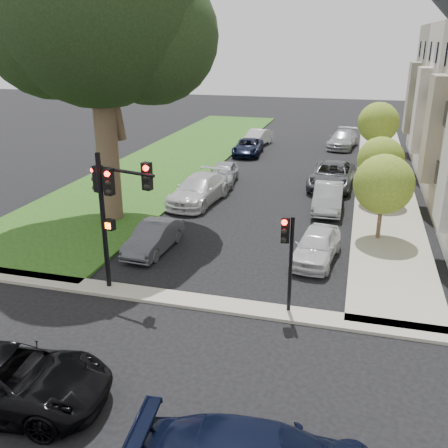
% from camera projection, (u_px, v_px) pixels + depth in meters
% --- Properties ---
extents(ground, '(140.00, 140.00, 0.00)m').
position_uv_depth(ground, '(184.00, 333.00, 16.21)').
color(ground, black).
rests_on(ground, ground).
extents(grass_strip, '(8.00, 44.00, 0.12)m').
position_uv_depth(grass_strip, '(178.00, 157.00, 40.11)').
color(grass_strip, '#194111').
rests_on(grass_strip, ground).
extents(sidewalk_right, '(3.50, 44.00, 0.12)m').
position_uv_depth(sidewalk_right, '(382.00, 169.00, 36.21)').
color(sidewalk_right, '#A9A08F').
rests_on(sidewalk_right, ground).
extents(sidewalk_cross, '(60.00, 1.00, 0.12)m').
position_uv_depth(sidewalk_cross, '(202.00, 302.00, 18.00)').
color(sidewalk_cross, '#A9A08F').
rests_on(sidewalk_cross, ground).
extents(eucalyptus, '(10.94, 9.92, 15.50)m').
position_uv_depth(eucalyptus, '(94.00, 1.00, 22.77)').
color(eucalyptus, '#463428').
rests_on(eucalyptus, ground).
extents(small_tree_a, '(2.75, 2.75, 4.13)m').
position_uv_depth(small_tree_a, '(384.00, 184.00, 22.77)').
color(small_tree_a, '#463428').
rests_on(small_tree_a, ground).
extents(small_tree_b, '(2.60, 2.60, 3.90)m').
position_uv_depth(small_tree_b, '(381.00, 160.00, 27.95)').
color(small_tree_b, '#463428').
rests_on(small_tree_b, ground).
extents(small_tree_c, '(3.06, 3.06, 4.58)m').
position_uv_depth(small_tree_c, '(378.00, 123.00, 37.45)').
color(small_tree_c, '#463428').
rests_on(small_tree_c, ground).
extents(traffic_signal_main, '(2.58, 0.76, 5.27)m').
position_uv_depth(traffic_signal_main, '(112.00, 198.00, 17.80)').
color(traffic_signal_main, black).
rests_on(traffic_signal_main, ground).
extents(traffic_signal_secondary, '(0.47, 0.38, 3.56)m').
position_uv_depth(traffic_signal_secondary, '(288.00, 247.00, 16.59)').
color(traffic_signal_secondary, black).
rests_on(traffic_signal_secondary, ground).
extents(car_cross_near, '(5.74, 3.16, 1.52)m').
position_uv_depth(car_cross_near, '(5.00, 379.00, 12.85)').
color(car_cross_near, black).
rests_on(car_cross_near, ground).
extents(car_parked_0, '(2.10, 4.26, 1.40)m').
position_uv_depth(car_parked_0, '(316.00, 245.00, 21.29)').
color(car_parked_0, silver).
rests_on(car_parked_0, ground).
extents(car_parked_1, '(1.67, 4.49, 1.47)m').
position_uv_depth(car_parked_1, '(328.00, 198.00, 27.59)').
color(car_parked_1, '#999BA0').
rests_on(car_parked_1, ground).
extents(car_parked_2, '(2.98, 5.82, 1.57)m').
position_uv_depth(car_parked_2, '(332.00, 175.00, 31.88)').
color(car_parked_2, '#3F4247').
rests_on(car_parked_2, ground).
extents(car_parked_4, '(2.72, 5.35, 1.49)m').
position_uv_depth(car_parked_4, '(343.00, 139.00, 43.45)').
color(car_parked_4, '#999BA0').
rests_on(car_parked_4, ground).
extents(car_parked_5, '(1.59, 4.01, 1.30)m').
position_uv_depth(car_parked_5, '(154.00, 237.00, 22.28)').
color(car_parked_5, '#3F4247').
rests_on(car_parked_5, ground).
extents(car_parked_6, '(2.79, 5.66, 1.58)m').
position_uv_depth(car_parked_6, '(199.00, 190.00, 28.84)').
color(car_parked_6, silver).
rests_on(car_parked_6, ground).
extents(car_parked_7, '(2.08, 4.24, 1.39)m').
position_uv_depth(car_parked_7, '(224.00, 173.00, 32.71)').
color(car_parked_7, '#999BA0').
rests_on(car_parked_7, ground).
extents(car_parked_8, '(2.45, 4.77, 1.29)m').
position_uv_depth(car_parked_8, '(248.00, 147.00, 40.87)').
color(car_parked_8, black).
rests_on(car_parked_8, ground).
extents(car_parked_9, '(2.18, 4.39, 1.38)m').
position_uv_depth(car_parked_9, '(257.00, 138.00, 44.40)').
color(car_parked_9, silver).
rests_on(car_parked_9, ground).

